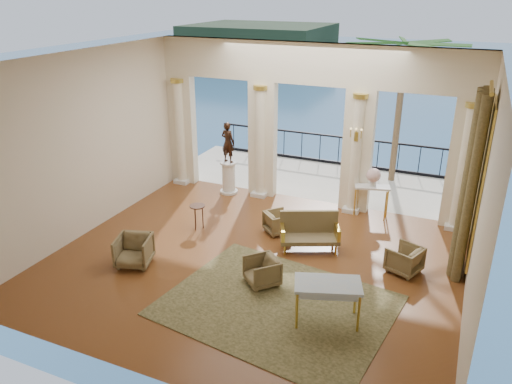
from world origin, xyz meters
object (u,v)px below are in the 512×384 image
at_px(pedestal, 229,178).
at_px(game_table, 328,287).
at_px(armchair_b, 262,270).
at_px(armchair_c, 404,258).
at_px(side_table, 197,209).
at_px(statue, 228,142).
at_px(console_table, 372,191).
at_px(settee, 309,231).
at_px(armchair_a, 134,249).
at_px(armchair_d, 278,221).

bearing_deg(pedestal, game_table, -47.56).
xyz_separation_m(armchair_b, armchair_c, (2.67, 1.70, 0.01)).
relative_size(armchair_b, side_table, 1.02).
relative_size(armchair_b, statue, 0.54).
xyz_separation_m(armchair_c, console_table, (-1.27, 2.59, 0.39)).
relative_size(settee, game_table, 1.10).
distance_m(armchair_a, settee, 4.08).
height_order(armchair_a, game_table, game_table).
distance_m(settee, statue, 4.25).
xyz_separation_m(armchair_c, statue, (-5.57, 2.54, 1.26)).
bearing_deg(console_table, statue, 165.75).
xyz_separation_m(armchair_d, side_table, (-1.99, -0.63, 0.25)).
height_order(game_table, pedestal, pedestal).
distance_m(pedestal, side_table, 2.54).
xyz_separation_m(armchair_c, settee, (-2.24, 0.17, 0.12)).
distance_m(armchair_b, pedestal, 5.14).
xyz_separation_m(armchair_a, settee, (3.38, 2.30, 0.07)).
bearing_deg(pedestal, console_table, 0.67).
distance_m(armchair_a, statue, 4.83).
bearing_deg(armchair_c, side_table, -68.53).
xyz_separation_m(armchair_d, game_table, (2.16, -3.05, 0.44)).
xyz_separation_m(armchair_a, armchair_d, (2.39, 2.79, -0.07)).
height_order(game_table, console_table, console_table).
relative_size(settee, pedestal, 1.52).
xyz_separation_m(game_table, console_table, (-0.21, 4.98, -0.02)).
bearing_deg(settee, armchair_d, 129.17).
bearing_deg(side_table, armchair_d, 17.53).
bearing_deg(console_table, armchair_d, -150.22).
distance_m(armchair_c, armchair_d, 3.29).
xyz_separation_m(armchair_a, armchair_c, (5.62, 2.13, -0.05)).
distance_m(armchair_a, pedestal, 4.67).
xyz_separation_m(statue, side_table, (0.36, -2.51, -1.04)).
height_order(armchair_c, settee, settee).
bearing_deg(armchair_a, console_table, 29.70).
bearing_deg(pedestal, armchair_a, -90.51).
distance_m(statue, side_table, 2.74).
relative_size(armchair_a, console_table, 0.77).
bearing_deg(game_table, side_table, 130.67).
height_order(armchair_c, armchair_d, armchair_c).
height_order(settee, game_table, settee).
xyz_separation_m(game_table, side_table, (-4.15, 2.43, -0.19)).
xyz_separation_m(armchair_d, statue, (-2.35, 1.88, 1.28)).
distance_m(armchair_c, console_table, 2.91).
height_order(armchair_b, console_table, console_table).
height_order(settee, pedestal, pedestal).
height_order(game_table, side_table, game_table).
height_order(armchair_c, pedestal, pedestal).
relative_size(armchair_d, console_table, 0.63).
bearing_deg(pedestal, side_table, -81.79).
xyz_separation_m(armchair_a, game_table, (4.55, -0.26, 0.37)).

